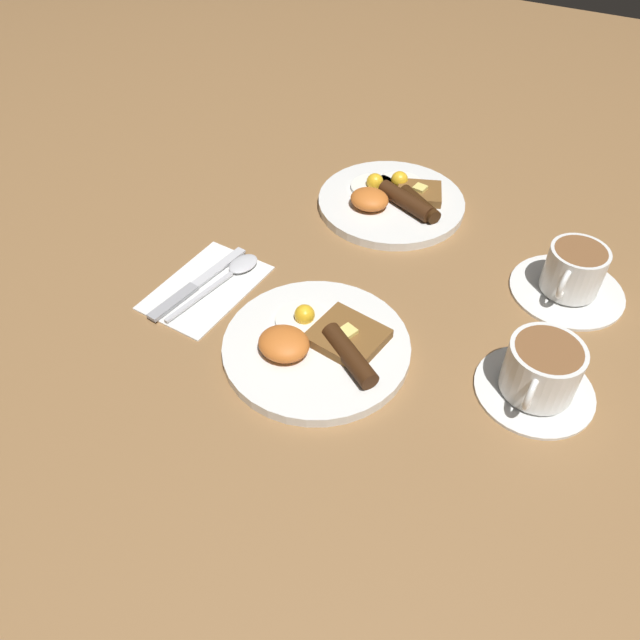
{
  "coord_description": "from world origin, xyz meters",
  "views": [
    {
      "loc": [
        0.27,
        -0.5,
        0.62
      ],
      "look_at": [
        -0.01,
        0.03,
        0.03
      ],
      "focal_mm": 35.0,
      "sensor_mm": 36.0,
      "label": 1
    }
  ],
  "objects_px": {
    "breakfast_plate_far": "(392,200)",
    "spoon": "(235,270)",
    "knife": "(194,286)",
    "teacup_near": "(540,374)",
    "teacup_far": "(572,276)",
    "breakfast_plate_near": "(317,345)"
  },
  "relations": [
    {
      "from": "teacup_far",
      "to": "spoon",
      "type": "relative_size",
      "value": 0.9
    },
    {
      "from": "breakfast_plate_near",
      "to": "teacup_near",
      "type": "relative_size",
      "value": 1.67
    },
    {
      "from": "knife",
      "to": "breakfast_plate_far",
      "type": "bearing_deg",
      "value": -18.96
    },
    {
      "from": "breakfast_plate_far",
      "to": "spoon",
      "type": "distance_m",
      "value": 0.31
    },
    {
      "from": "teacup_far",
      "to": "knife",
      "type": "distance_m",
      "value": 0.55
    },
    {
      "from": "breakfast_plate_far",
      "to": "teacup_far",
      "type": "bearing_deg",
      "value": -14.8
    },
    {
      "from": "teacup_far",
      "to": "breakfast_plate_far",
      "type": "bearing_deg",
      "value": 165.2
    },
    {
      "from": "teacup_far",
      "to": "spoon",
      "type": "distance_m",
      "value": 0.49
    },
    {
      "from": "breakfast_plate_far",
      "to": "spoon",
      "type": "bearing_deg",
      "value": -116.83
    },
    {
      "from": "breakfast_plate_far",
      "to": "knife",
      "type": "distance_m",
      "value": 0.38
    },
    {
      "from": "teacup_near",
      "to": "spoon",
      "type": "relative_size",
      "value": 0.82
    },
    {
      "from": "teacup_near",
      "to": "breakfast_plate_near",
      "type": "bearing_deg",
      "value": -166.35
    },
    {
      "from": "knife",
      "to": "spoon",
      "type": "height_order",
      "value": "spoon"
    },
    {
      "from": "breakfast_plate_near",
      "to": "knife",
      "type": "height_order",
      "value": "breakfast_plate_near"
    },
    {
      "from": "breakfast_plate_far",
      "to": "teacup_far",
      "type": "distance_m",
      "value": 0.32
    },
    {
      "from": "breakfast_plate_near",
      "to": "knife",
      "type": "bearing_deg",
      "value": 173.72
    },
    {
      "from": "breakfast_plate_far",
      "to": "teacup_near",
      "type": "height_order",
      "value": "teacup_near"
    },
    {
      "from": "knife",
      "to": "spoon",
      "type": "bearing_deg",
      "value": -22.18
    },
    {
      "from": "breakfast_plate_far",
      "to": "teacup_far",
      "type": "relative_size",
      "value": 1.52
    },
    {
      "from": "teacup_near",
      "to": "teacup_far",
      "type": "bearing_deg",
      "value": 91.23
    },
    {
      "from": "teacup_far",
      "to": "spoon",
      "type": "xyz_separation_m",
      "value": [
        -0.45,
        -0.19,
        -0.02
      ]
    },
    {
      "from": "breakfast_plate_near",
      "to": "teacup_near",
      "type": "bearing_deg",
      "value": 13.65
    }
  ]
}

